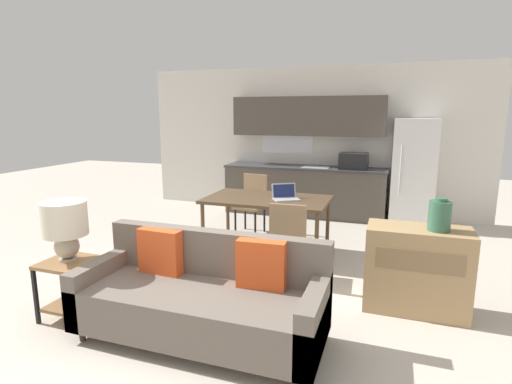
{
  "coord_description": "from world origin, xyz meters",
  "views": [
    {
      "loc": [
        1.52,
        -2.82,
        1.86
      ],
      "look_at": [
        0.03,
        1.5,
        0.95
      ],
      "focal_mm": 28.0,
      "sensor_mm": 36.0,
      "label": 1
    }
  ],
  "objects_px": {
    "vase": "(440,215)",
    "side_table": "(70,280)",
    "laptop": "(285,196)",
    "table_lamp": "(65,224)",
    "dining_chair_far_left": "(252,201)",
    "credenza": "(416,269)",
    "couch": "(204,297)",
    "refrigerator": "(413,172)",
    "dining_chair_near_right": "(290,239)",
    "dining_table": "(267,202)"
  },
  "relations": [
    {
      "from": "credenza",
      "to": "couch",
      "type": "bearing_deg",
      "value": -147.84
    },
    {
      "from": "dining_chair_far_left",
      "to": "credenza",
      "type": "bearing_deg",
      "value": -33.25
    },
    {
      "from": "refrigerator",
      "to": "vase",
      "type": "relative_size",
      "value": 5.87
    },
    {
      "from": "refrigerator",
      "to": "dining_table",
      "type": "xyz_separation_m",
      "value": [
        -1.87,
        -2.14,
        -0.19
      ]
    },
    {
      "from": "credenza",
      "to": "dining_chair_near_right",
      "type": "relative_size",
      "value": 1.02
    },
    {
      "from": "couch",
      "to": "side_table",
      "type": "height_order",
      "value": "couch"
    },
    {
      "from": "side_table",
      "to": "dining_chair_near_right",
      "type": "height_order",
      "value": "dining_chair_near_right"
    },
    {
      "from": "dining_table",
      "to": "laptop",
      "type": "bearing_deg",
      "value": 1.58
    },
    {
      "from": "dining_table",
      "to": "side_table",
      "type": "relative_size",
      "value": 2.96
    },
    {
      "from": "table_lamp",
      "to": "dining_chair_far_left",
      "type": "relative_size",
      "value": 0.59
    },
    {
      "from": "credenza",
      "to": "side_table",
      "type": "bearing_deg",
      "value": -158.5
    },
    {
      "from": "couch",
      "to": "laptop",
      "type": "distance_m",
      "value": 2.2
    },
    {
      "from": "side_table",
      "to": "vase",
      "type": "bearing_deg",
      "value": 20.03
    },
    {
      "from": "vase",
      "to": "dining_chair_near_right",
      "type": "relative_size",
      "value": 0.33
    },
    {
      "from": "couch",
      "to": "laptop",
      "type": "bearing_deg",
      "value": 86.63
    },
    {
      "from": "side_table",
      "to": "dining_chair_near_right",
      "type": "relative_size",
      "value": 0.6
    },
    {
      "from": "couch",
      "to": "dining_chair_far_left",
      "type": "distance_m",
      "value": 3.04
    },
    {
      "from": "refrigerator",
      "to": "dining_chair_near_right",
      "type": "relative_size",
      "value": 1.94
    },
    {
      "from": "refrigerator",
      "to": "credenza",
      "type": "relative_size",
      "value": 1.91
    },
    {
      "from": "refrigerator",
      "to": "vase",
      "type": "distance_m",
      "value": 3.24
    },
    {
      "from": "dining_table",
      "to": "vase",
      "type": "relative_size",
      "value": 5.34
    },
    {
      "from": "couch",
      "to": "credenza",
      "type": "relative_size",
      "value": 2.2
    },
    {
      "from": "credenza",
      "to": "dining_table",
      "type": "bearing_deg",
      "value": 149.54
    },
    {
      "from": "couch",
      "to": "credenza",
      "type": "distance_m",
      "value": 2.01
    },
    {
      "from": "dining_chair_near_right",
      "to": "dining_chair_far_left",
      "type": "bearing_deg",
      "value": -61.36
    },
    {
      "from": "refrigerator",
      "to": "laptop",
      "type": "relative_size",
      "value": 4.36
    },
    {
      "from": "couch",
      "to": "dining_chair_near_right",
      "type": "bearing_deg",
      "value": 72.99
    },
    {
      "from": "credenza",
      "to": "dining_chair_near_right",
      "type": "bearing_deg",
      "value": 169.38
    },
    {
      "from": "vase",
      "to": "dining_chair_near_right",
      "type": "xyz_separation_m",
      "value": [
        -1.45,
        0.28,
        -0.45
      ]
    },
    {
      "from": "dining_table",
      "to": "vase",
      "type": "xyz_separation_m",
      "value": [
        1.97,
        -1.1,
        0.26
      ]
    },
    {
      "from": "credenza",
      "to": "dining_chair_near_right",
      "type": "distance_m",
      "value": 1.32
    },
    {
      "from": "side_table",
      "to": "laptop",
      "type": "relative_size",
      "value": 1.34
    },
    {
      "from": "dining_table",
      "to": "refrigerator",
      "type": "bearing_deg",
      "value": 48.83
    },
    {
      "from": "refrigerator",
      "to": "vase",
      "type": "xyz_separation_m",
      "value": [
        0.1,
        -3.24,
        0.07
      ]
    },
    {
      "from": "dining_table",
      "to": "dining_chair_far_left",
      "type": "xyz_separation_m",
      "value": [
        -0.51,
        0.83,
        -0.2
      ]
    },
    {
      "from": "dining_table",
      "to": "dining_chair_near_right",
      "type": "xyz_separation_m",
      "value": [
        0.52,
        -0.83,
        -0.2
      ]
    },
    {
      "from": "vase",
      "to": "side_table",
      "type": "bearing_deg",
      "value": -159.97
    },
    {
      "from": "side_table",
      "to": "credenza",
      "type": "bearing_deg",
      "value": 21.5
    },
    {
      "from": "dining_chair_near_right",
      "to": "laptop",
      "type": "distance_m",
      "value": 0.93
    },
    {
      "from": "refrigerator",
      "to": "couch",
      "type": "bearing_deg",
      "value": -112.27
    },
    {
      "from": "vase",
      "to": "laptop",
      "type": "bearing_deg",
      "value": 147.3
    },
    {
      "from": "side_table",
      "to": "dining_chair_near_right",
      "type": "distance_m",
      "value": 2.21
    },
    {
      "from": "side_table",
      "to": "dining_table",
      "type": "bearing_deg",
      "value": 62.44
    },
    {
      "from": "side_table",
      "to": "dining_chair_far_left",
      "type": "bearing_deg",
      "value": 77.82
    },
    {
      "from": "credenza",
      "to": "dining_chair_far_left",
      "type": "relative_size",
      "value": 1.02
    },
    {
      "from": "dining_table",
      "to": "vase",
      "type": "bearing_deg",
      "value": -29.19
    },
    {
      "from": "refrigerator",
      "to": "laptop",
      "type": "height_order",
      "value": "refrigerator"
    },
    {
      "from": "vase",
      "to": "dining_chair_near_right",
      "type": "distance_m",
      "value": 1.54
    },
    {
      "from": "laptop",
      "to": "table_lamp",
      "type": "bearing_deg",
      "value": -155.14
    },
    {
      "from": "credenza",
      "to": "refrigerator",
      "type": "bearing_deg",
      "value": 89.08
    }
  ]
}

